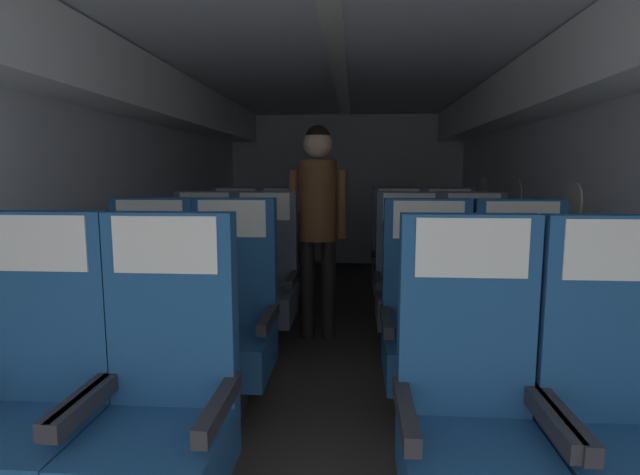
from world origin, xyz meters
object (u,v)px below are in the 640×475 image
Objects in this scene: seat_d_right_window at (398,261)px; seat_a_left_window at (32,403)px; seat_d_right_aisle at (449,262)px; flight_attendant at (318,209)px; seat_a_right_window at (471,418)px; seat_a_right_aisle at (623,425)px; seat_c_right_window at (408,285)px; seat_d_left_window at (235,259)px; seat_b_left_window at (148,321)px; seat_b_right_aisle at (522,329)px; seat_d_left_aisle at (283,259)px; seat_c_left_aisle at (264,283)px; seat_a_left_aisle at (162,408)px; seat_b_left_aisle at (230,322)px; seat_c_left_window at (203,281)px; seat_b_right_window at (428,326)px; seat_c_right_aisle at (474,286)px.

seat_a_left_window is at bearing -117.80° from seat_d_right_window.
flight_attendant is at bearing -145.48° from seat_d_right_aisle.
seat_a_right_aisle is at bearing -1.31° from seat_a_right_window.
flight_attendant reaches higher than seat_c_right_window.
seat_a_left_window is at bearing -90.16° from seat_d_left_window.
seat_a_right_window is 1.00× the size of seat_d_left_window.
seat_a_left_window is at bearing -90.34° from seat_b_left_window.
seat_a_left_window is 1.98m from seat_a_right_aisle.
flight_attendant reaches higher than seat_a_left_window.
seat_d_right_window is (-0.46, 0.01, 0.00)m from seat_d_right_aisle.
seat_a_left_window is 1.00× the size of seat_d_right_aisle.
seat_d_left_aisle is (-1.53, 1.93, 0.00)m from seat_b_right_aisle.
seat_a_left_aisle is at bearing -89.76° from seat_c_left_aisle.
seat_d_left_aisle is at bearing 179.70° from seat_d_right_window.
seat_d_right_aisle is (1.97, 1.92, 0.00)m from seat_b_left_window.
seat_d_left_window is (-0.45, 1.92, 0.00)m from seat_b_left_aisle.
seat_b_right_aisle is at bearing -0.02° from seat_b_left_aisle.
seat_c_right_window is (1.50, 0.00, 0.00)m from seat_c_left_window.
seat_c_right_window and seat_d_right_window have the same top height.
seat_c_left_window and seat_c_left_aisle have the same top height.
seat_d_right_window is at bearing 51.94° from seat_b_left_window.
seat_b_left_window and seat_b_left_aisle have the same top height.
seat_b_left_aisle is (0.46, 0.96, 0.00)m from seat_a_left_window.
seat_d_right_window is (0.01, 1.91, 0.00)m from seat_b_right_window.
seat_a_left_aisle is 2.89m from seat_d_left_aisle.
seat_d_left_window is at bearing 117.58° from seat_a_right_window.
seat_b_left_aisle is (-1.05, 0.96, 0.00)m from seat_a_right_window.
seat_b_left_window is at bearing -178.58° from seat_b_left_aisle.
seat_b_left_aisle and seat_b_right_aisle have the same top height.
seat_b_left_window and seat_c_left_aisle have the same top height.
seat_c_left_aisle is at bearing 137.99° from seat_b_right_window.
seat_c_right_aisle and seat_d_left_aisle have the same top height.
seat_d_right_aisle is at bearing -0.58° from seat_d_left_aisle.
seat_a_left_aisle is 1.00× the size of seat_a_right_window.
seat_a_right_window is 1.00× the size of seat_c_left_aisle.
seat_d_left_window is at bearing 135.89° from seat_b_right_aisle.
seat_c_right_aisle is 1.05m from seat_d_right_window.
seat_a_right_window and seat_b_left_window have the same top height.
seat_a_left_window is at bearing -180.00° from seat_a_right_window.
seat_b_right_window and seat_c_right_window have the same top height.
seat_a_right_window and seat_c_right_aisle have the same top height.
seat_a_left_window is 1.00× the size of seat_c_left_aisle.
seat_b_right_aisle is 1.69m from flight_attendant.
seat_c_right_window is (1.50, 0.98, 0.00)m from seat_b_left_window.
seat_d_left_aisle is 1.00× the size of seat_d_right_aisle.
seat_a_right_window is at bearing -90.16° from seat_d_right_window.
seat_a_right_aisle is 1.00× the size of seat_c_left_aisle.
seat_b_left_window and seat_d_left_aisle have the same top height.
seat_a_right_window is at bearing -89.99° from seat_c_right_window.
flight_attendant is at bearing 53.78° from seat_b_left_window.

